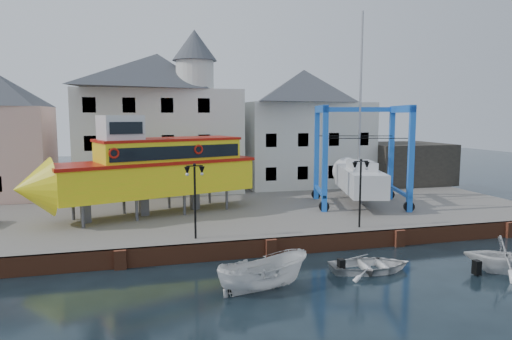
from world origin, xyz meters
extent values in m
plane|color=black|center=(0.00, 0.00, 0.00)|extent=(140.00, 140.00, 0.00)
cube|color=slate|center=(0.00, 11.00, 0.50)|extent=(44.00, 22.00, 1.00)
cube|color=brown|center=(0.00, 0.12, 0.50)|extent=(44.00, 0.25, 1.00)
cube|color=brown|center=(-8.00, -0.05, 0.50)|extent=(0.60, 0.36, 1.00)
cube|color=brown|center=(0.00, -0.05, 0.50)|extent=(0.60, 0.36, 1.00)
cube|color=brown|center=(8.00, -0.05, 0.50)|extent=(0.60, 0.36, 1.00)
cube|color=brown|center=(16.00, -0.05, 0.50)|extent=(0.60, 0.36, 1.00)
cube|color=silver|center=(-5.00, 18.50, 5.50)|extent=(14.00, 8.00, 9.00)
pyramid|color=#3E414A|center=(-5.00, 18.50, 11.60)|extent=(14.00, 8.00, 3.20)
cube|color=black|center=(-10.50, 14.54, 2.60)|extent=(1.00, 0.08, 1.20)
cube|color=black|center=(-7.50, 14.54, 2.60)|extent=(1.00, 0.08, 1.20)
cube|color=black|center=(-4.50, 14.54, 2.60)|extent=(1.00, 0.08, 1.20)
cube|color=black|center=(-1.50, 14.54, 2.60)|extent=(1.00, 0.08, 1.20)
cube|color=black|center=(-10.50, 14.54, 5.60)|extent=(1.00, 0.08, 1.20)
cube|color=black|center=(-7.50, 14.54, 5.60)|extent=(1.00, 0.08, 1.20)
cube|color=black|center=(-4.50, 14.54, 5.60)|extent=(1.00, 0.08, 1.20)
cube|color=black|center=(-1.50, 14.54, 5.60)|extent=(1.00, 0.08, 1.20)
cube|color=black|center=(-10.50, 14.54, 8.60)|extent=(1.00, 0.08, 1.20)
cube|color=black|center=(-7.50, 14.54, 8.60)|extent=(1.00, 0.08, 1.20)
cube|color=black|center=(-4.50, 14.54, 8.60)|extent=(1.00, 0.08, 1.20)
cube|color=black|center=(-1.50, 14.54, 8.60)|extent=(1.00, 0.08, 1.20)
cylinder|color=silver|center=(-2.00, 16.10, 11.20)|extent=(3.20, 3.20, 2.40)
cone|color=#3E414A|center=(-2.00, 16.10, 13.70)|extent=(3.80, 3.80, 2.60)
cube|color=silver|center=(9.00, 19.00, 5.00)|extent=(12.00, 8.00, 8.00)
pyramid|color=#3E414A|center=(9.00, 19.00, 10.60)|extent=(12.00, 8.00, 3.20)
cube|color=black|center=(4.50, 15.04, 2.60)|extent=(1.00, 0.08, 1.20)
cube|color=black|center=(7.50, 15.04, 2.60)|extent=(1.00, 0.08, 1.20)
cube|color=black|center=(10.50, 15.04, 2.60)|extent=(1.00, 0.08, 1.20)
cube|color=black|center=(13.50, 15.04, 2.60)|extent=(1.00, 0.08, 1.20)
cube|color=black|center=(4.50, 15.04, 5.60)|extent=(1.00, 0.08, 1.20)
cube|color=black|center=(7.50, 15.04, 5.60)|extent=(1.00, 0.08, 1.20)
cube|color=black|center=(10.50, 15.04, 5.60)|extent=(1.00, 0.08, 1.20)
cube|color=black|center=(13.50, 15.04, 5.60)|extent=(1.00, 0.08, 1.20)
cube|color=black|center=(19.00, 17.00, 3.00)|extent=(8.00, 7.00, 4.00)
cylinder|color=black|center=(-4.00, 1.20, 3.00)|extent=(0.12, 0.12, 4.00)
cube|color=black|center=(-4.00, 1.20, 5.05)|extent=(0.90, 0.06, 0.06)
sphere|color=black|center=(-4.00, 1.20, 5.12)|extent=(0.16, 0.16, 0.16)
cone|color=black|center=(-4.40, 1.20, 4.78)|extent=(0.32, 0.32, 0.45)
sphere|color=silver|center=(-4.40, 1.20, 4.60)|extent=(0.18, 0.18, 0.18)
cone|color=black|center=(-3.60, 1.20, 4.78)|extent=(0.32, 0.32, 0.45)
sphere|color=silver|center=(-3.60, 1.20, 4.60)|extent=(0.18, 0.18, 0.18)
cylinder|color=black|center=(6.00, 1.20, 3.00)|extent=(0.12, 0.12, 4.00)
cube|color=black|center=(6.00, 1.20, 5.05)|extent=(0.90, 0.06, 0.06)
sphere|color=black|center=(6.00, 1.20, 5.12)|extent=(0.16, 0.16, 0.16)
cone|color=black|center=(5.60, 1.20, 4.78)|extent=(0.32, 0.32, 0.45)
sphere|color=silver|center=(5.60, 1.20, 4.60)|extent=(0.18, 0.18, 0.18)
cone|color=black|center=(6.40, 1.20, 4.78)|extent=(0.32, 0.32, 0.45)
sphere|color=silver|center=(6.40, 1.20, 4.60)|extent=(0.18, 0.18, 0.18)
cylinder|color=#59595E|center=(-10.29, 5.30, 1.72)|extent=(0.25, 0.25, 1.43)
cylinder|color=#59595E|center=(-11.15, 7.83, 1.72)|extent=(0.25, 0.25, 1.43)
cylinder|color=#59595E|center=(-7.13, 6.37, 1.72)|extent=(0.25, 0.25, 1.43)
cylinder|color=#59595E|center=(-7.98, 8.90, 1.72)|extent=(0.25, 0.25, 1.43)
cylinder|color=#59595E|center=(-3.96, 7.44, 1.72)|extent=(0.25, 0.25, 1.43)
cylinder|color=#59595E|center=(-4.82, 9.97, 1.72)|extent=(0.25, 0.25, 1.43)
cylinder|color=#59595E|center=(-0.80, 8.50, 1.72)|extent=(0.25, 0.25, 1.43)
cylinder|color=#59595E|center=(-1.65, 11.03, 1.72)|extent=(0.25, 0.25, 1.43)
cube|color=#59595E|center=(-10.27, 6.72, 1.72)|extent=(0.70, 0.64, 1.43)
cube|color=#59595E|center=(-6.65, 7.94, 1.72)|extent=(0.70, 0.64, 1.43)
cube|color=#59595E|center=(-3.03, 9.16, 1.72)|extent=(0.70, 0.64, 1.43)
cube|color=yellow|center=(-5.75, 8.24, 3.48)|extent=(13.82, 7.71, 2.10)
cone|color=yellow|center=(-13.07, 5.77, 3.48)|extent=(3.15, 4.11, 3.63)
cube|color=#A9150A|center=(-5.75, 8.24, 4.63)|extent=(14.14, 7.94, 0.21)
cube|color=yellow|center=(-4.84, 8.55, 5.29)|extent=(10.08, 6.12, 1.53)
cube|color=black|center=(-4.31, 6.98, 5.34)|extent=(8.70, 2.98, 0.86)
cube|color=black|center=(-5.37, 10.11, 5.34)|extent=(8.70, 2.98, 0.86)
cube|color=#A9150A|center=(-4.84, 8.55, 6.14)|extent=(10.29, 6.28, 0.17)
cube|color=silver|center=(-8.01, 7.48, 6.93)|extent=(3.14, 3.14, 1.74)
cube|color=black|center=(-7.60, 6.28, 7.00)|extent=(1.99, 0.72, 0.76)
torus|color=#A9150A|center=(-8.37, 5.56, 5.49)|extent=(0.68, 0.34, 0.67)
torus|color=#A9150A|center=(-2.94, 7.39, 5.49)|extent=(0.68, 0.34, 0.67)
cube|color=blue|center=(5.73, 5.98, 4.72)|extent=(0.46, 0.46, 7.44)
cylinder|color=black|center=(5.73, 5.98, 1.37)|extent=(0.79, 0.46, 0.74)
cube|color=blue|center=(7.06, 10.74, 4.72)|extent=(0.46, 0.46, 7.44)
cylinder|color=black|center=(7.06, 10.74, 1.37)|extent=(0.79, 0.46, 0.74)
cube|color=blue|center=(11.51, 4.36, 4.72)|extent=(0.46, 0.46, 7.44)
cylinder|color=black|center=(11.51, 4.36, 1.37)|extent=(0.79, 0.46, 0.74)
cube|color=blue|center=(12.84, 9.12, 4.72)|extent=(0.46, 0.46, 7.44)
cylinder|color=black|center=(12.84, 9.12, 1.37)|extent=(0.79, 0.46, 0.74)
cube|color=blue|center=(6.39, 8.36, 8.25)|extent=(1.79, 5.22, 0.52)
cube|color=blue|center=(6.39, 8.36, 2.06)|extent=(1.68, 5.19, 0.22)
cube|color=blue|center=(12.17, 6.74, 8.25)|extent=(1.79, 5.22, 0.52)
cube|color=blue|center=(12.17, 6.74, 2.06)|extent=(1.68, 5.19, 0.22)
cube|color=blue|center=(9.95, 9.93, 8.25)|extent=(6.24, 2.07, 0.37)
cube|color=silver|center=(9.28, 7.55, 2.91)|extent=(4.50, 8.33, 1.70)
cone|color=silver|center=(10.56, 12.11, 2.91)|extent=(2.81, 2.30, 2.44)
cube|color=#59595E|center=(9.28, 7.55, 1.69)|extent=(0.76, 1.91, 0.74)
cube|color=silver|center=(9.14, 7.04, 4.08)|extent=(2.50, 3.53, 0.64)
cylinder|color=#99999E|center=(9.43, 8.06, 9.61)|extent=(0.20, 0.20, 11.69)
cube|color=black|center=(8.77, 5.71, 6.18)|extent=(5.60, 1.67, 0.05)
cube|color=black|center=(9.80, 9.39, 6.18)|extent=(5.60, 1.67, 0.05)
imported|color=silver|center=(-1.72, -4.60, 0.00)|extent=(4.75, 2.63, 1.73)
imported|color=silver|center=(4.16, -3.56, 0.00)|extent=(4.43, 3.37, 0.86)
imported|color=silver|center=(10.48, -5.44, 0.00)|extent=(4.84, 4.68, 1.95)
camera|label=1|loc=(-7.05, -23.51, 7.79)|focal=32.00mm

